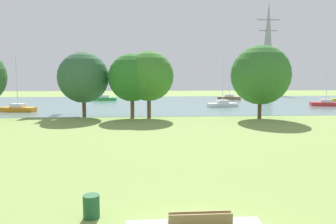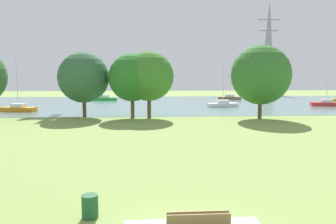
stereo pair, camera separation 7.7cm
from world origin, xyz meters
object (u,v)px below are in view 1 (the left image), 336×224
object	(u,v)px
sailboat_brown	(229,97)
sailboat_white	(223,104)
litter_bin	(91,206)
sailboat_red	(326,103)
tree_mid_shore	(83,78)
tree_west_far	(261,75)
sailboat_orange	(18,108)
sailboat_green	(105,98)
tree_east_far	(132,78)
tree_east_near	(149,76)
electricity_pylon	(268,48)

from	to	relation	value
sailboat_brown	sailboat_white	distance (m)	17.56
litter_bin	sailboat_red	world-z (taller)	sailboat_red
sailboat_red	tree_mid_shore	distance (m)	39.16
sailboat_red	sailboat_brown	bearing A→B (deg)	126.70
tree_west_far	tree_mid_shore	bearing A→B (deg)	172.16
litter_bin	sailboat_orange	size ratio (longest dim) A/B	0.10
tree_mid_shore	sailboat_green	bearing A→B (deg)	92.06
tree_east_far	tree_east_near	xyz separation A→B (m)	(1.94, -0.06, 0.16)
tree_west_far	electricity_pylon	xyz separation A→B (m)	(21.84, 55.66, 8.02)
tree_mid_shore	tree_east_near	size ratio (longest dim) A/B	0.99
sailboat_red	sailboat_orange	distance (m)	47.53
sailboat_brown	sailboat_orange	xyz separation A→B (m)	(-35.21, -21.62, -0.00)
litter_bin	sailboat_brown	xyz separation A→B (m)	(19.52, 56.63, 0.08)
sailboat_red	sailboat_orange	size ratio (longest dim) A/B	0.76
sailboat_green	sailboat_white	bearing A→B (deg)	-37.17
sailboat_green	sailboat_brown	world-z (taller)	sailboat_brown
litter_bin	tree_east_near	distance (m)	27.44
litter_bin	sailboat_white	world-z (taller)	sailboat_white
tree_mid_shore	electricity_pylon	xyz separation A→B (m)	(42.21, 52.86, 8.33)
sailboat_green	tree_east_far	xyz separation A→B (m)	(6.74, -28.44, 4.22)
sailboat_red	sailboat_green	world-z (taller)	sailboat_green
sailboat_brown	electricity_pylon	distance (m)	32.48
litter_bin	sailboat_orange	bearing A→B (deg)	114.14
sailboat_green	litter_bin	bearing A→B (deg)	-83.41
sailboat_green	sailboat_white	xyz separation A→B (m)	(20.51, -15.55, -0.00)
tree_west_far	tree_east_far	bearing A→B (deg)	173.78
tree_mid_shore	sailboat_brown	bearing A→B (deg)	48.67
sailboat_white	tree_east_far	distance (m)	19.32
sailboat_white	tree_east_near	world-z (taller)	tree_east_near
tree_east_far	sailboat_orange	bearing A→B (deg)	153.57
sailboat_red	tree_east_near	xyz separation A→B (m)	(-29.24, -13.56, 4.40)
sailboat_red	sailboat_brown	xyz separation A→B (m)	(-11.99, 16.09, 0.03)
sailboat_white	electricity_pylon	world-z (taller)	electricity_pylon
sailboat_brown	tree_mid_shore	xyz separation A→B (m)	(-24.95, -28.37, 4.22)
tree_west_far	sailboat_red	bearing A→B (deg)	42.32
sailboat_brown	tree_east_far	world-z (taller)	sailboat_brown
sailboat_red	sailboat_white	size ratio (longest dim) A/B	0.77
sailboat_red	sailboat_white	bearing A→B (deg)	-178.01
sailboat_white	electricity_pylon	size ratio (longest dim) A/B	0.29
sailboat_orange	tree_west_far	world-z (taller)	tree_west_far
sailboat_brown	tree_west_far	xyz separation A→B (m)	(-4.58, -31.18, 4.52)
sailboat_red	tree_west_far	world-z (taller)	tree_west_far
litter_bin	tree_mid_shore	world-z (taller)	tree_mid_shore
sailboat_green	sailboat_white	world-z (taller)	sailboat_green
litter_bin	sailboat_white	distance (m)	42.35
sailboat_white	tree_west_far	world-z (taller)	tree_west_far
tree_east_far	tree_east_near	size ratio (longest dim) A/B	0.96
sailboat_white	tree_mid_shore	world-z (taller)	tree_mid_shore
litter_bin	sailboat_green	distance (m)	55.85
tree_east_near	sailboat_green	bearing A→B (deg)	106.95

